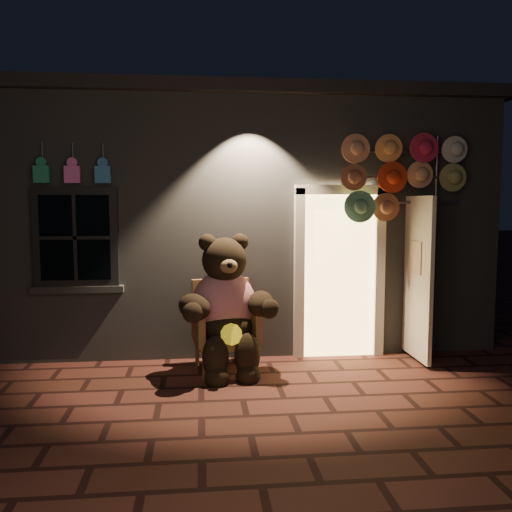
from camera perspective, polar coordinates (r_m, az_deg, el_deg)
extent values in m
plane|color=#562820|center=(5.62, -1.37, -14.90)|extent=(60.00, 60.00, 0.00)
cube|color=slate|center=(9.26, -3.39, 3.69)|extent=(7.00, 5.00, 3.30)
cube|color=black|center=(9.36, -3.46, 14.34)|extent=(7.30, 5.30, 0.16)
cube|color=black|center=(6.88, -18.42, 1.85)|extent=(1.00, 0.10, 1.20)
cube|color=black|center=(6.85, -18.47, 1.84)|extent=(0.82, 0.06, 1.02)
cube|color=slate|center=(6.95, -18.25, -3.34)|extent=(1.10, 0.14, 0.08)
cube|color=#F1C36C|center=(7.01, 8.69, -1.95)|extent=(0.92, 0.10, 2.10)
cube|color=beige|center=(6.86, 4.56, -2.07)|extent=(0.12, 0.12, 2.20)
cube|color=beige|center=(7.12, 12.82, -1.91)|extent=(0.12, 0.12, 2.20)
cube|color=beige|center=(6.91, 8.91, 6.91)|extent=(1.16, 0.12, 0.12)
cube|color=beige|center=(6.94, 16.69, -2.21)|extent=(0.05, 0.80, 2.00)
cube|color=#268C64|center=(6.88, -21.64, 8.00)|extent=(0.18, 0.07, 0.20)
cylinder|color=#59595E|center=(6.95, -21.58, 10.04)|extent=(0.02, 0.02, 0.25)
cube|color=pink|center=(6.79, -18.77, 8.13)|extent=(0.18, 0.07, 0.20)
cylinder|color=#59595E|center=(6.87, -18.72, 10.19)|extent=(0.02, 0.02, 0.25)
cube|color=teal|center=(6.73, -15.83, 8.25)|extent=(0.18, 0.07, 0.20)
cylinder|color=#59595E|center=(6.80, -15.80, 10.33)|extent=(0.02, 0.02, 0.25)
cube|color=#9B5E3C|center=(6.41, -3.22, -8.87)|extent=(0.78, 0.74, 0.10)
cube|color=#9B5E3C|center=(6.62, -3.74, -5.35)|extent=(0.69, 0.18, 0.69)
cube|color=#9B5E3C|center=(6.29, -6.12, -7.33)|extent=(0.17, 0.60, 0.39)
cube|color=#9B5E3C|center=(6.42, -0.33, -7.04)|extent=(0.17, 0.60, 0.39)
cylinder|color=#9B5E3C|center=(6.16, -5.44, -11.52)|extent=(0.05, 0.05, 0.32)
cylinder|color=#9B5E3C|center=(6.27, 0.00, -11.16)|extent=(0.05, 0.05, 0.32)
cylinder|color=#9B5E3C|center=(6.68, -6.21, -10.14)|extent=(0.05, 0.05, 0.32)
cylinder|color=#9B5E3C|center=(6.79, -1.19, -9.85)|extent=(0.05, 0.05, 0.32)
ellipsoid|color=red|center=(6.38, -3.42, -5.08)|extent=(0.85, 0.72, 0.80)
ellipsoid|color=black|center=(6.34, -3.25, -7.33)|extent=(0.70, 0.62, 0.38)
sphere|color=black|center=(6.25, -3.35, -0.42)|extent=(0.59, 0.59, 0.52)
sphere|color=black|center=(6.23, -5.14, 1.42)|extent=(0.20, 0.20, 0.20)
sphere|color=black|center=(6.30, -1.72, 1.49)|extent=(0.20, 0.20, 0.20)
ellipsoid|color=olive|center=(6.02, -2.91, -1.08)|extent=(0.22, 0.17, 0.16)
ellipsoid|color=black|center=(6.07, -6.52, -5.34)|extent=(0.51, 0.60, 0.29)
ellipsoid|color=black|center=(6.22, 0.49, -5.04)|extent=(0.39, 0.57, 0.29)
ellipsoid|color=black|center=(6.06, -4.29, -10.60)|extent=(0.29, 0.29, 0.50)
ellipsoid|color=black|center=(6.13, -0.93, -10.39)|extent=(0.29, 0.29, 0.50)
sphere|color=black|center=(6.05, -4.16, -12.61)|extent=(0.27, 0.27, 0.27)
sphere|color=black|center=(6.12, -0.77, -12.38)|extent=(0.27, 0.27, 0.27)
cylinder|color=yellow|center=(6.02, -2.61, -8.24)|extent=(0.26, 0.13, 0.24)
cylinder|color=#59595E|center=(7.29, 18.24, 0.89)|extent=(0.04, 0.04, 2.80)
cylinder|color=#59595E|center=(7.15, 16.30, 10.44)|extent=(1.25, 0.03, 0.03)
cylinder|color=#59595E|center=(7.13, 16.23, 7.95)|extent=(1.25, 0.03, 0.03)
cylinder|color=#59595E|center=(7.12, 16.16, 5.44)|extent=(1.25, 0.03, 0.03)
cylinder|color=#E59265|center=(6.85, 10.52, 11.22)|extent=(0.35, 0.11, 0.36)
cylinder|color=#FFA857|center=(6.95, 13.93, 11.07)|extent=(0.35, 0.11, 0.36)
cylinder|color=#CB2443|center=(7.07, 17.24, 10.89)|extent=(0.35, 0.11, 0.36)
cylinder|color=beige|center=(7.30, 20.10, 10.63)|extent=(0.35, 0.11, 0.36)
cylinder|color=#9D5B3B|center=(6.80, 10.53, 8.20)|extent=(0.35, 0.11, 0.36)
cylinder|color=red|center=(6.90, 13.95, 8.09)|extent=(0.35, 0.11, 0.36)
cylinder|color=#E6A470|center=(7.10, 16.96, 7.94)|extent=(0.35, 0.11, 0.36)
cylinder|color=tan|center=(7.25, 20.11, 7.79)|extent=(0.35, 0.11, 0.36)
cylinder|color=#639F74|center=(6.76, 10.55, 5.13)|extent=(0.35, 0.11, 0.36)
cylinder|color=#985539|center=(6.95, 13.71, 5.08)|extent=(0.35, 0.11, 0.36)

